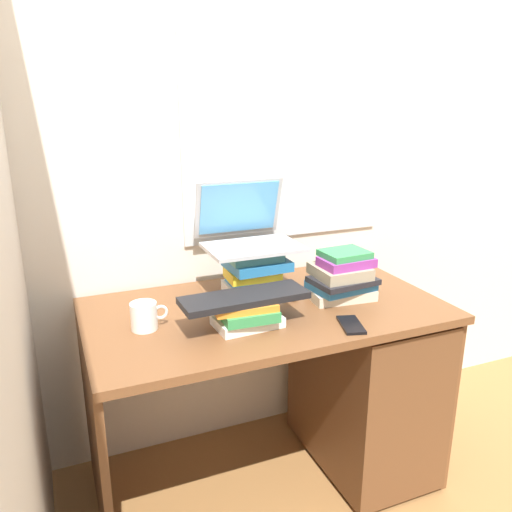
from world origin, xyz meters
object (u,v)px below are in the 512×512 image
desk (341,376)px  keyboard (244,298)px  mug (144,316)px  cell_phone (351,325)px  book_stack_tall (255,272)px  book_stack_side (342,277)px  computer_mouse (290,293)px  laptop (247,230)px  book_stack_keyboard_riser (245,312)px

desk → keyboard: bearing=-167.9°
mug → cell_phone: (0.63, -0.24, -0.04)m
keyboard → mug: 0.33m
desk → cell_phone: (-0.12, -0.23, 0.34)m
book_stack_tall → desk: bearing=-28.2°
book_stack_side → cell_phone: 0.25m
book_stack_tall → computer_mouse: size_ratio=2.22×
cell_phone → computer_mouse: bearing=120.7°
book_stack_tall → keyboard: book_stack_tall is taller
book_stack_tall → mug: book_stack_tall is taller
book_stack_side → laptop: 0.40m
computer_mouse → cell_phone: size_ratio=0.76×
book_stack_tall → keyboard: size_ratio=0.55×
book_stack_keyboard_riser → book_stack_side: book_stack_side is taller
desk → keyboard: size_ratio=3.03×
keyboard → cell_phone: keyboard is taller
book_stack_keyboard_riser → keyboard: bearing=-133.8°
book_stack_side → book_stack_tall: bearing=147.8°
desk → laptop: 0.69m
desk → book_stack_side: (-0.03, -0.01, 0.43)m
desk → mug: (-0.76, 0.01, 0.38)m
book_stack_keyboard_riser → laptop: bearing=67.3°
book_stack_keyboard_riser → keyboard: keyboard is taller
book_stack_side → keyboard: size_ratio=0.59×
desk → computer_mouse: size_ratio=12.25×
laptop → keyboard: laptop is taller
laptop → computer_mouse: laptop is taller
keyboard → mug: keyboard is taller
book_stack_tall → laptop: laptop is taller
desk → book_stack_keyboard_riser: book_stack_keyboard_riser is taller
book_stack_keyboard_riser → keyboard: 0.05m
book_stack_keyboard_riser → computer_mouse: bearing=33.8°
desk → computer_mouse: (-0.20, 0.07, 0.36)m
computer_mouse → cell_phone: bearing=-75.8°
desk → book_stack_side: book_stack_side is taller
mug → cell_phone: mug is taller
laptop → computer_mouse: 0.29m
mug → keyboard: bearing=-18.7°
book_stack_keyboard_riser → mug: (-0.31, 0.10, -0.00)m
book_stack_tall → cell_phone: size_ratio=1.70×
laptop → desk: bearing=-36.8°
computer_mouse → desk: bearing=-19.7°
book_stack_side → laptop: laptop is taller
book_stack_tall → mug: size_ratio=1.88×
cell_phone → desk: bearing=78.6°
book_stack_keyboard_riser → cell_phone: 0.35m
desk → laptop: (-0.31, 0.23, 0.58)m
desk → keyboard: 0.63m
book_stack_keyboard_riser → cell_phone: bearing=-23.9°
cell_phone → keyboard: bearing=173.6°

